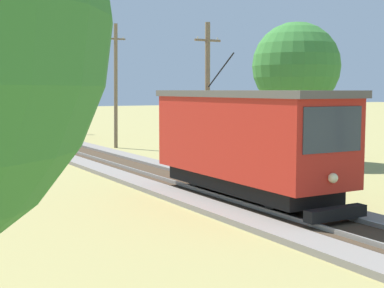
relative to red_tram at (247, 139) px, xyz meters
The scene contains 7 objects.
red_tram is the anchor object (origin of this frame).
freight_car 27.58m from the red_tram, 90.01° to the left, with size 2.40×5.20×2.31m.
utility_pole_mid 8.38m from the red_tram, 67.69° to the left, with size 1.40×0.27×7.02m.
utility_pole_far 19.55m from the red_tram, 80.72° to the left, with size 1.40×0.49×8.13m.
utility_pole_distant 34.58m from the red_tram, 84.79° to the left, with size 1.40×0.29×7.79m.
utility_pole_horizon 49.98m from the red_tram, 86.40° to the left, with size 1.40×0.52×7.74m.
tree_left_near 11.70m from the red_tram, 41.64° to the left, with size 4.58×4.58×7.36m.
Camera 1 is at (-10.75, 4.58, 3.83)m, focal length 51.97 mm.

